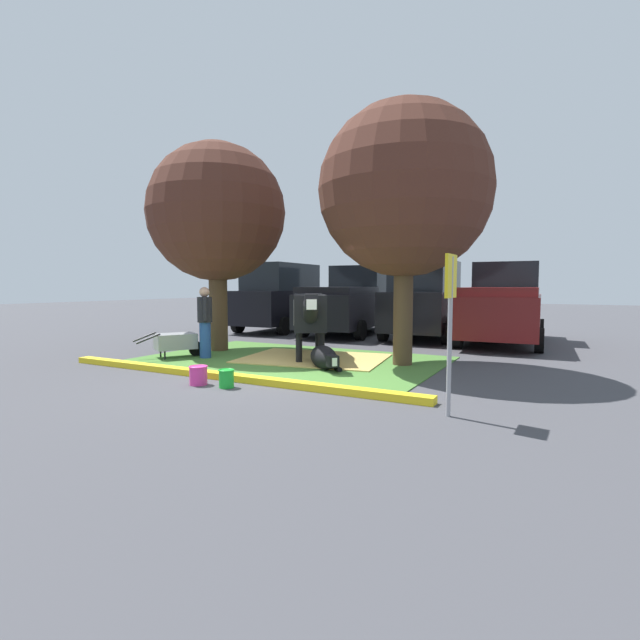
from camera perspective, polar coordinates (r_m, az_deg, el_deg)
name	(u,v)px	position (r m, az deg, el deg)	size (l,w,h in m)	color
ground_plane	(264,376)	(8.92, -6.85, -6.84)	(80.00, 80.00, 0.00)	#424247
grass_island	(290,360)	(10.65, -3.73, -4.93)	(6.70, 4.47, 0.02)	#477A33
curb_yellow	(221,376)	(8.75, -12.11, -6.72)	(7.90, 0.24, 0.12)	yellow
hay_bedding	(314,359)	(10.74, -0.76, -4.77)	(3.20, 2.40, 0.04)	tan
shade_tree_left	(217,214)	(12.49, -12.58, 12.66)	(3.52, 3.52, 5.34)	#4C3823
shade_tree_right	(405,191)	(10.20, 10.38, 15.34)	(3.63, 3.63, 5.52)	#4C3823
cow_holstein	(309,312)	(10.80, -1.33, 0.97)	(1.97, 2.85, 1.54)	black
calf_lying	(324,358)	(9.51, 0.52, -4.65)	(1.14, 1.16, 0.48)	black
person_handler	(205,320)	(11.14, -13.98, -0.02)	(0.40, 0.40, 1.68)	#23478C
wheelbarrow	(177,342)	(11.45, -17.24, -2.57)	(1.16, 1.52, 0.63)	gray
parking_sign	(450,303)	(6.20, 15.75, 2.05)	(0.06, 0.44, 2.12)	#99999E
bucket_pink	(198,375)	(8.32, -14.74, -6.55)	(0.33, 0.33, 0.33)	#EA3893
bucket_green	(226,378)	(7.99, -11.44, -7.02)	(0.27, 0.27, 0.31)	green
suv_black	(282,297)	(17.63, -4.74, 2.84)	(2.29, 4.68, 2.52)	black
pickup_truck_black	(353,302)	(16.51, 4.03, 2.20)	(2.41, 5.49, 2.42)	black
suv_dark_grey	(426,299)	(15.43, 12.90, 2.54)	(2.29, 4.68, 2.52)	black
pickup_truck_maroon	(504,306)	(14.82, 21.65, 1.67)	(2.41, 5.49, 2.42)	maroon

